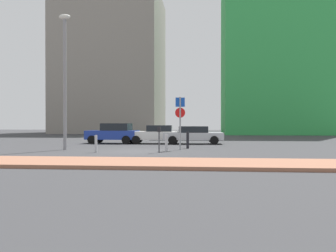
% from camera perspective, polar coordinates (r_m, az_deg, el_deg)
% --- Properties ---
extents(ground_plane, '(120.00, 120.00, 0.00)m').
position_cam_1_polar(ground_plane, '(21.01, -4.65, -3.93)').
color(ground_plane, '#38383A').
extents(sidewalk_brick, '(40.00, 3.25, 0.14)m').
position_cam_1_polar(sidewalk_brick, '(14.64, -9.19, -5.62)').
color(sidewalk_brick, '#9E664C').
rests_on(sidewalk_brick, ground).
extents(parked_car_blue, '(4.06, 2.17, 1.58)m').
position_cam_1_polar(parked_car_blue, '(29.11, -8.46, -1.06)').
color(parked_car_blue, '#1E389E').
rests_on(parked_car_blue, ground).
extents(parked_car_white, '(4.30, 2.05, 1.42)m').
position_cam_1_polar(parked_car_white, '(28.51, -1.79, -1.26)').
color(parked_car_white, white).
rests_on(parked_car_white, ground).
extents(parked_car_silver, '(4.62, 2.15, 1.35)m').
position_cam_1_polar(parked_car_silver, '(28.18, 3.92, -1.33)').
color(parked_car_silver, '#B7BABF').
rests_on(parked_car_silver, ground).
extents(parking_sign_post, '(0.60, 0.14, 3.15)m').
position_cam_1_polar(parking_sign_post, '(21.88, 1.90, 1.46)').
color(parking_sign_post, gray).
rests_on(parking_sign_post, ground).
extents(parking_meter, '(0.18, 0.14, 1.41)m').
position_cam_1_polar(parking_meter, '(19.93, -1.39, -1.55)').
color(parking_meter, '#4C4C51').
rests_on(parking_meter, ground).
extents(street_lamp, '(0.70, 0.36, 8.12)m').
position_cam_1_polar(street_lamp, '(23.09, -15.72, 8.14)').
color(street_lamp, gray).
rests_on(street_lamp, ground).
extents(traffic_bollard_near, '(0.17, 0.17, 1.06)m').
position_cam_1_polar(traffic_bollard_near, '(23.17, 3.07, -2.20)').
color(traffic_bollard_near, black).
rests_on(traffic_bollard_near, ground).
extents(traffic_bollard_mid, '(0.16, 0.16, 0.98)m').
position_cam_1_polar(traffic_bollard_mid, '(20.52, -0.26, -2.67)').
color(traffic_bollard_mid, '#B7B7BC').
rests_on(traffic_bollard_mid, ground).
extents(traffic_bollard_far, '(0.15, 0.15, 0.95)m').
position_cam_1_polar(traffic_bollard_far, '(20.51, -11.12, -2.72)').
color(traffic_bollard_far, '#B7B7BC').
rests_on(traffic_bollard_far, ground).
extents(building_colorful_midrise, '(14.97, 12.17, 25.22)m').
position_cam_1_polar(building_colorful_midrise, '(55.71, 16.40, 11.89)').
color(building_colorful_midrise, green).
rests_on(building_colorful_midrise, ground).
extents(building_under_construction, '(15.64, 15.20, 21.85)m').
position_cam_1_polar(building_under_construction, '(60.58, -8.63, 9.37)').
color(building_under_construction, gray).
rests_on(building_under_construction, ground).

